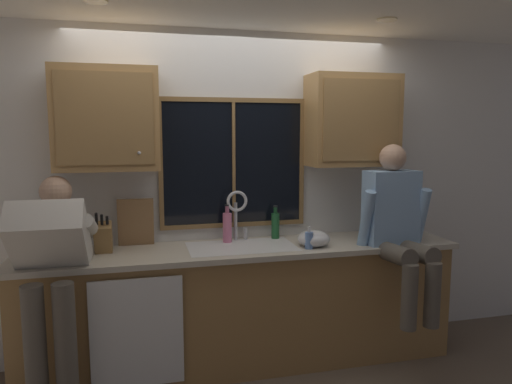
{
  "coord_description": "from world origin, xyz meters",
  "views": [
    {
      "loc": [
        -0.75,
        -3.66,
        1.78
      ],
      "look_at": [
        0.1,
        -0.3,
        1.33
      ],
      "focal_mm": 33.08,
      "sensor_mm": 36.0,
      "label": 1
    }
  ],
  "objects_px": {
    "bottle_tall_clear": "(227,227)",
    "knife_block": "(103,238)",
    "bottle_green_glass": "(275,225)",
    "soap_dispenser": "(309,240)",
    "cutting_board": "(136,222)",
    "person_sitting_on_counter": "(397,222)",
    "person_standing": "(52,267)",
    "mixing_bowl": "(314,239)"
  },
  "relations": [
    {
      "from": "person_sitting_on_counter",
      "to": "bottle_green_glass",
      "type": "relative_size",
      "value": 4.7
    },
    {
      "from": "person_standing",
      "to": "bottle_tall_clear",
      "type": "relative_size",
      "value": 4.96
    },
    {
      "from": "knife_block",
      "to": "soap_dispenser",
      "type": "distance_m",
      "value": 1.47
    },
    {
      "from": "bottle_tall_clear",
      "to": "bottle_green_glass",
      "type": "bearing_deg",
      "value": 5.0
    },
    {
      "from": "knife_block",
      "to": "soap_dispenser",
      "type": "relative_size",
      "value": 1.86
    },
    {
      "from": "cutting_board",
      "to": "person_sitting_on_counter",
      "type": "bearing_deg",
      "value": -14.28
    },
    {
      "from": "person_standing",
      "to": "mixing_bowl",
      "type": "xyz_separation_m",
      "value": [
        1.81,
        0.17,
        0.04
      ]
    },
    {
      "from": "person_standing",
      "to": "soap_dispenser",
      "type": "height_order",
      "value": "person_standing"
    },
    {
      "from": "person_sitting_on_counter",
      "to": "soap_dispenser",
      "type": "distance_m",
      "value": 0.68
    },
    {
      "from": "person_sitting_on_counter",
      "to": "bottle_green_glass",
      "type": "bearing_deg",
      "value": 150.0
    },
    {
      "from": "soap_dispenser",
      "to": "bottle_tall_clear",
      "type": "relative_size",
      "value": 0.58
    },
    {
      "from": "person_sitting_on_counter",
      "to": "knife_block",
      "type": "xyz_separation_m",
      "value": [
        -2.12,
        0.33,
        -0.08
      ]
    },
    {
      "from": "person_sitting_on_counter",
      "to": "cutting_board",
      "type": "distance_m",
      "value": 1.95
    },
    {
      "from": "person_sitting_on_counter",
      "to": "cutting_board",
      "type": "xyz_separation_m",
      "value": [
        -1.89,
        0.48,
        -0.0
      ]
    },
    {
      "from": "person_sitting_on_counter",
      "to": "mixing_bowl",
      "type": "distance_m",
      "value": 0.64
    },
    {
      "from": "cutting_board",
      "to": "bottle_green_glass",
      "type": "height_order",
      "value": "cutting_board"
    },
    {
      "from": "soap_dispenser",
      "to": "cutting_board",
      "type": "bearing_deg",
      "value": 162.31
    },
    {
      "from": "person_sitting_on_counter",
      "to": "knife_block",
      "type": "bearing_deg",
      "value": 171.2
    },
    {
      "from": "person_sitting_on_counter",
      "to": "person_standing",
      "type": "bearing_deg",
      "value": -179.82
    },
    {
      "from": "person_sitting_on_counter",
      "to": "cutting_board",
      "type": "relative_size",
      "value": 3.42
    },
    {
      "from": "person_standing",
      "to": "bottle_green_glass",
      "type": "relative_size",
      "value": 5.52
    },
    {
      "from": "mixing_bowl",
      "to": "bottle_green_glass",
      "type": "distance_m",
      "value": 0.37
    },
    {
      "from": "soap_dispenser",
      "to": "bottle_green_glass",
      "type": "bearing_deg",
      "value": 111.07
    },
    {
      "from": "soap_dispenser",
      "to": "bottle_green_glass",
      "type": "height_order",
      "value": "bottle_green_glass"
    },
    {
      "from": "person_standing",
      "to": "bottle_tall_clear",
      "type": "height_order",
      "value": "person_standing"
    },
    {
      "from": "bottle_tall_clear",
      "to": "knife_block",
      "type": "bearing_deg",
      "value": -173.44
    },
    {
      "from": "knife_block",
      "to": "bottle_green_glass",
      "type": "distance_m",
      "value": 1.32
    },
    {
      "from": "person_sitting_on_counter",
      "to": "bottle_tall_clear",
      "type": "distance_m",
      "value": 1.29
    },
    {
      "from": "bottle_green_glass",
      "to": "mixing_bowl",
      "type": "bearing_deg",
      "value": -55.52
    },
    {
      "from": "bottle_tall_clear",
      "to": "person_sitting_on_counter",
      "type": "bearing_deg",
      "value": -19.71
    },
    {
      "from": "person_standing",
      "to": "cutting_board",
      "type": "height_order",
      "value": "person_standing"
    },
    {
      "from": "person_sitting_on_counter",
      "to": "bottle_tall_clear",
      "type": "bearing_deg",
      "value": 160.29
    },
    {
      "from": "person_sitting_on_counter",
      "to": "cutting_board",
      "type": "bearing_deg",
      "value": 165.72
    },
    {
      "from": "knife_block",
      "to": "soap_dispenser",
      "type": "bearing_deg",
      "value": -9.3
    },
    {
      "from": "cutting_board",
      "to": "bottle_tall_clear",
      "type": "relative_size",
      "value": 1.24
    },
    {
      "from": "knife_block",
      "to": "cutting_board",
      "type": "height_order",
      "value": "cutting_board"
    },
    {
      "from": "person_standing",
      "to": "bottle_tall_clear",
      "type": "distance_m",
      "value": 1.28
    },
    {
      "from": "knife_block",
      "to": "bottle_tall_clear",
      "type": "height_order",
      "value": "knife_block"
    },
    {
      "from": "person_sitting_on_counter",
      "to": "mixing_bowl",
      "type": "height_order",
      "value": "person_sitting_on_counter"
    },
    {
      "from": "knife_block",
      "to": "bottle_green_glass",
      "type": "relative_size",
      "value": 1.2
    },
    {
      "from": "soap_dispenser",
      "to": "person_sitting_on_counter",
      "type": "bearing_deg",
      "value": -7.71
    },
    {
      "from": "person_sitting_on_counter",
      "to": "knife_block",
      "type": "height_order",
      "value": "person_sitting_on_counter"
    }
  ]
}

